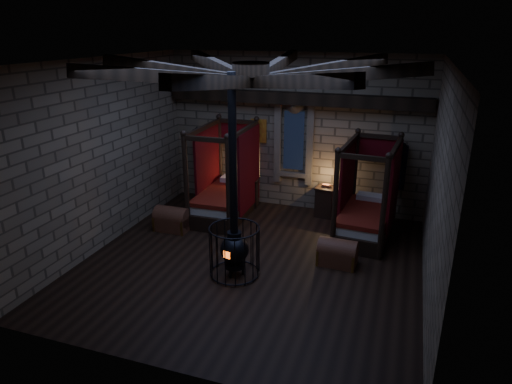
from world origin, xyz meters
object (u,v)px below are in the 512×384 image
(bed_left, at_px, (226,194))
(bed_right, at_px, (366,213))
(trunk_right, at_px, (337,253))
(stove, at_px, (234,247))
(trunk_left, at_px, (172,220))

(bed_left, xyz_separation_m, bed_right, (3.69, -0.08, -0.03))
(bed_right, height_order, trunk_right, bed_right)
(bed_left, xyz_separation_m, stove, (1.38, -2.87, 0.03))
(bed_right, xyz_separation_m, stove, (-2.31, -2.79, 0.06))
(bed_left, bearing_deg, trunk_right, -29.45)
(bed_right, xyz_separation_m, trunk_left, (-4.58, -1.24, -0.29))
(bed_left, distance_m, bed_right, 3.69)
(stove, bearing_deg, bed_left, 127.17)
(bed_right, relative_size, trunk_left, 2.72)
(bed_left, height_order, bed_right, bed_left)
(trunk_right, bearing_deg, bed_right, 79.07)
(bed_right, distance_m, trunk_left, 4.76)
(trunk_right, relative_size, stove, 0.21)
(trunk_left, bearing_deg, bed_right, 15.49)
(trunk_right, bearing_deg, trunk_left, 176.26)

